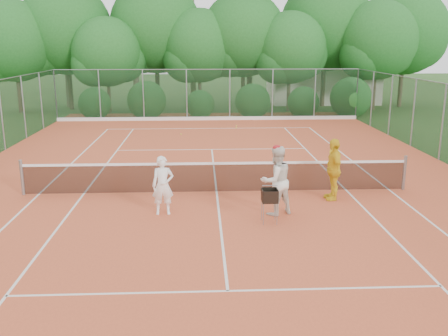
{
  "coord_description": "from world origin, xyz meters",
  "views": [
    {
      "loc": [
        -0.47,
        -14.92,
        4.57
      ],
      "look_at": [
        0.17,
        -1.2,
        1.1
      ],
      "focal_mm": 40.0,
      "sensor_mm": 36.0,
      "label": 1
    }
  ],
  "objects_px": {
    "player_center_grp": "(276,180)",
    "ball_hopper": "(270,196)",
    "player_white": "(163,185)",
    "player_yellow": "(333,169)"
  },
  "relations": [
    {
      "from": "player_center_grp",
      "to": "ball_hopper",
      "type": "distance_m",
      "value": 0.74
    },
    {
      "from": "player_white",
      "to": "ball_hopper",
      "type": "distance_m",
      "value": 2.91
    },
    {
      "from": "player_yellow",
      "to": "player_white",
      "type": "bearing_deg",
      "value": -79.11
    },
    {
      "from": "player_center_grp",
      "to": "player_white",
      "type": "bearing_deg",
      "value": 176.72
    },
    {
      "from": "player_white",
      "to": "player_center_grp",
      "type": "height_order",
      "value": "player_center_grp"
    },
    {
      "from": "player_white",
      "to": "ball_hopper",
      "type": "bearing_deg",
      "value": -19.91
    },
    {
      "from": "player_yellow",
      "to": "ball_hopper",
      "type": "distance_m",
      "value": 2.87
    },
    {
      "from": "player_yellow",
      "to": "ball_hopper",
      "type": "height_order",
      "value": "player_yellow"
    },
    {
      "from": "player_center_grp",
      "to": "ball_hopper",
      "type": "height_order",
      "value": "player_center_grp"
    },
    {
      "from": "ball_hopper",
      "to": "player_center_grp",
      "type": "bearing_deg",
      "value": 57.46
    }
  ]
}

